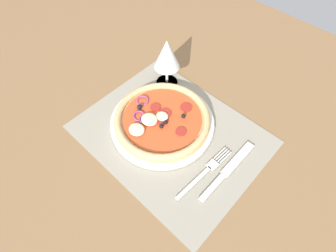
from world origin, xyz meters
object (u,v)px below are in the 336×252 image
(pizza, at_px, (162,119))
(knife, at_px, (228,170))
(fork, at_px, (207,171))
(plate, at_px, (162,123))
(wine_glass, at_px, (167,55))

(pizza, distance_m, knife, 0.21)
(fork, bearing_deg, plate, 84.14)
(pizza, distance_m, wine_glass, 0.18)
(pizza, xyz_separation_m, knife, (0.21, 0.01, -0.02))
(pizza, relative_size, wine_glass, 1.67)
(plate, height_order, pizza, pizza)
(plate, bearing_deg, pizza, -125.79)
(wine_glass, bearing_deg, plate, -51.21)
(plate, xyz_separation_m, fork, (0.17, -0.03, -0.00))
(plate, xyz_separation_m, pizza, (-0.00, -0.00, 0.02))
(plate, xyz_separation_m, wine_glass, (-0.10, 0.12, 0.09))
(knife, bearing_deg, pizza, 92.77)
(pizza, height_order, knife, pizza)
(pizza, relative_size, fork, 1.38)
(plate, xyz_separation_m, knife, (0.21, 0.01, -0.00))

